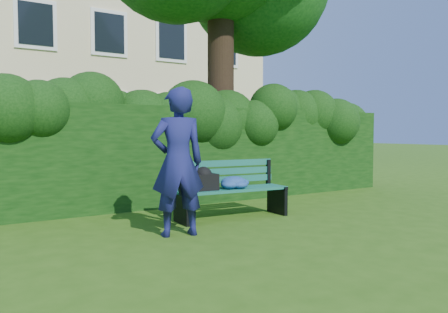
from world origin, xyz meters
TOP-DOWN VIEW (x-y plane):
  - ground at (0.00, 0.00)m, footprint 80.00×80.00m
  - apartment_building at (-0.00, 13.99)m, footprint 16.00×8.08m
  - hedge at (0.00, 2.20)m, footprint 10.00×1.00m
  - park_bench at (-0.10, 0.39)m, footprint 1.83×0.68m
  - man_reading at (-1.23, -0.22)m, footprint 0.77×0.58m

SIDE VIEW (x-z plane):
  - ground at x=0.00m, z-range 0.00..0.00m
  - park_bench at x=-0.10m, z-range 0.06..0.95m
  - hedge at x=0.00m, z-range 0.00..1.80m
  - man_reading at x=-1.23m, z-range 0.00..1.91m
  - apartment_building at x=0.00m, z-range 0.00..12.00m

